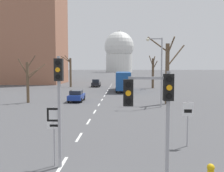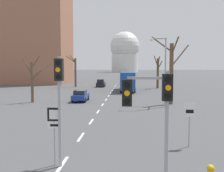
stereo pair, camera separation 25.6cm
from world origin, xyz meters
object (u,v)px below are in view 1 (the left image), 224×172
Objects in this scene: speed_limit_sign at (188,116)px; route_sign_post at (54,126)px; street_lamp_right at (159,65)px; traffic_signal_near_right at (154,100)px; sedan_near_left at (96,83)px; sedan_near_right at (77,96)px; city_bus at (123,80)px; sedan_mid_centre at (122,81)px; traffic_signal_centre_tall at (59,90)px.

route_sign_post is at bearing -155.18° from speed_limit_sign.
street_lamp_right is at bearing 88.54° from speed_limit_sign.
sedan_near_left is at bearing 98.51° from traffic_signal_near_right.
city_bus is at bearing 67.32° from sedan_near_right.
route_sign_post is at bearing -95.19° from city_bus.
sedan_near_right is (-9.47, 17.77, -0.95)m from speed_limit_sign.
sedan_near_right is at bearing 157.56° from street_lamp_right.
sedan_near_right is 15.73m from city_bus.
street_lamp_right reaches higher than traffic_signal_near_right.
sedan_mid_centre is 0.41× the size of city_bus.
traffic_signal_near_right is 54.26m from sedan_mid_centre.
city_bus is at bearing 85.27° from traffic_signal_centre_tall.
sedan_mid_centre is at bearing 94.35° from speed_limit_sign.
street_lamp_right is (6.98, 16.78, 2.84)m from route_sign_post.
traffic_signal_near_right is at bearing -117.44° from speed_limit_sign.
sedan_near_left is at bearing 122.80° from city_bus.
speed_limit_sign is at bearing -77.21° from sedan_near_left.
city_bus reaches higher than route_sign_post.
route_sign_post is at bearing 160.29° from traffic_signal_centre_tall.
traffic_signal_centre_tall is 44.92m from sedan_near_left.
sedan_mid_centre is at bearing 86.86° from route_sign_post.
traffic_signal_centre_tall is at bearing -111.65° from street_lamp_right.
speed_limit_sign is at bearing -91.46° from street_lamp_right.
sedan_near_right is (-0.03, -23.80, -0.11)m from sedan_near_left.
traffic_signal_centre_tall is at bearing -92.83° from sedan_mid_centre.
traffic_signal_near_right is 37.08m from city_bus.
traffic_signal_near_right is at bearing -81.49° from sedan_near_left.
sedan_mid_centre is (-3.75, 49.38, -0.92)m from speed_limit_sign.
street_lamp_right is 1.95× the size of sedan_near_right.
city_bus reaches higher than speed_limit_sign.
traffic_signal_near_right reaches higher than sedan_mid_centre.
sedan_near_left is at bearing 102.79° from speed_limit_sign.
city_bus is (6.02, -9.34, 1.20)m from sedan_near_left.
street_lamp_right is 36.11m from sedan_mid_centre.
sedan_mid_centre is (5.69, 7.81, -0.07)m from sedan_near_left.
street_lamp_right is at bearing -78.49° from city_bus.
sedan_near_left is (-2.81, 44.64, -0.97)m from route_sign_post.
route_sign_post is 35.45m from city_bus.
sedan_near_left is 9.66m from sedan_mid_centre.
street_lamp_right reaches higher than sedan_near_right.
speed_limit_sign is at bearing 26.49° from traffic_signal_centre_tall.
sedan_near_right is (-3.12, 20.94, -2.65)m from traffic_signal_centre_tall.
traffic_signal_near_right reaches higher than route_sign_post.
street_lamp_right reaches higher than speed_limit_sign.
city_bus reaches higher than sedan_near_left.
speed_limit_sign reaches higher than sedan_near_right.
traffic_signal_centre_tall is 0.64× the size of street_lamp_right.
speed_limit_sign is at bearing -61.95° from sedan_near_right.
traffic_signal_centre_tall is 1.19× the size of sedan_near_left.
speed_limit_sign is at bearing -85.65° from sedan_mid_centre.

